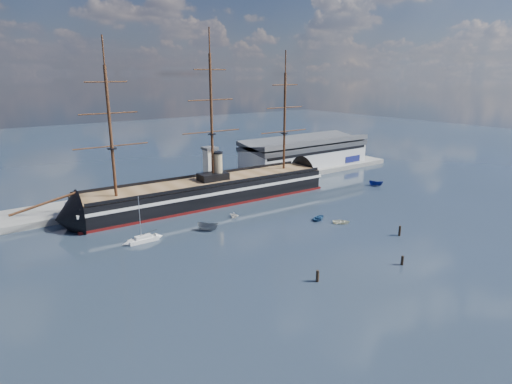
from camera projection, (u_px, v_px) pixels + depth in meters
ground at (255, 214)px, 137.21m from camera, size 600.00×600.00×0.00m
quay at (222, 186)px, 170.86m from camera, size 180.00×18.00×2.00m
warehouse at (305, 153)px, 199.27m from camera, size 63.00×21.00×11.60m
quay_tower at (210, 166)px, 161.92m from camera, size 5.00×5.00×15.00m
warship at (204, 192)px, 147.49m from camera, size 113.21×20.00×53.94m
sailboat at (143, 239)px, 114.18m from camera, size 8.01×2.51×12.74m
motorboat_a at (208, 231)px, 122.67m from camera, size 7.50×6.78×2.97m
motorboat_b at (319, 219)px, 132.03m from camera, size 2.48×3.74×1.62m
motorboat_d at (234, 217)px, 133.94m from camera, size 5.67×4.00×1.91m
motorboat_e at (341, 223)px, 128.58m from camera, size 3.13×3.23×1.50m
motorboat_f at (376, 186)px, 171.64m from camera, size 6.82×4.82×2.57m
piling_near_left at (317, 282)px, 92.53m from camera, size 0.64×0.64×3.34m
piling_near_mid at (402, 265)px, 100.64m from camera, size 0.64×0.64×2.97m
piling_near_right at (399, 236)px, 118.69m from camera, size 0.64×0.64×3.64m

